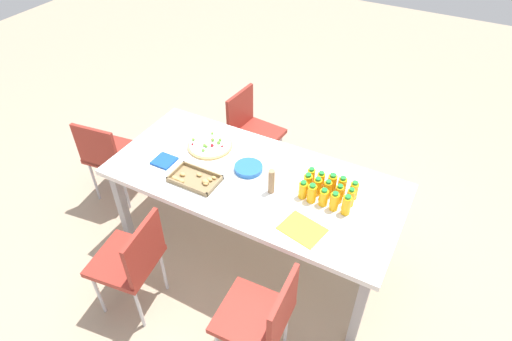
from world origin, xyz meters
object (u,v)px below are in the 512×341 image
chair_near_right (251,128)px  snack_tray (195,179)px  juice_bottle_8 (317,186)px  napkin_stack (164,161)px  juice_bottle_1 (342,186)px  cardboard_tube (271,182)px  juice_bottle_2 (332,183)px  juice_bottle_0 (354,190)px  paper_folder (302,229)px  juice_bottle_10 (346,205)px  plate_stack (249,168)px  party_table (254,184)px  juice_bottle_12 (324,197)px  juice_bottle_6 (339,194)px  chair_end (109,153)px  chair_far_left (263,316)px  juice_bottle_7 (327,190)px  juice_bottle_4 (311,177)px  juice_bottle_3 (321,180)px  juice_bottle_9 (308,183)px  juice_bottle_14 (303,190)px  chair_far_right (133,258)px  juice_bottle_13 (312,193)px  fruit_pizza (210,145)px  juice_bottle_11 (334,201)px  juice_bottle_5 (350,197)px

chair_near_right → snack_tray: bearing=12.8°
juice_bottle_8 → napkin_stack: juice_bottle_8 is taller
juice_bottle_1 → cardboard_tube: size_ratio=0.82×
juice_bottle_2 → chair_near_right: bearing=-35.3°
juice_bottle_0 → paper_folder: juice_bottle_0 is taller
juice_bottle_10 → napkin_stack: juice_bottle_10 is taller
plate_stack → juice_bottle_1: bearing=-173.6°
party_table → juice_bottle_12: bearing=178.1°
juice_bottle_6 → paper_folder: juice_bottle_6 is taller
juice_bottle_12 → chair_end: bearing=1.1°
chair_far_left → juice_bottle_7: 0.89m
juice_bottle_10 → plate_stack: (0.75, -0.08, -0.05)m
party_table → juice_bottle_6: (-0.60, -0.06, 0.13)m
juice_bottle_6 → juice_bottle_8: juice_bottle_6 is taller
juice_bottle_12 → napkin_stack: size_ratio=0.88×
chair_far_left → snack_tray: size_ratio=2.45×
chair_end → juice_bottle_4: size_ratio=6.14×
juice_bottle_3 → cardboard_tube: (0.27, 0.20, 0.03)m
juice_bottle_9 → juice_bottle_10: bearing=164.3°
chair_near_right → juice_bottle_3: juice_bottle_3 is taller
juice_bottle_12 → juice_bottle_14: 0.14m
chair_far_right → juice_bottle_9: size_ratio=5.95×
chair_end → juice_bottle_4: juice_bottle_4 is taller
party_table → juice_bottle_7: 0.54m
juice_bottle_6 → cardboard_tube: size_ratio=0.77×
snack_tray → napkin_stack: snack_tray is taller
chair_far_right → juice_bottle_13: (-0.89, -0.79, 0.33)m
juice_bottle_4 → cardboard_tube: size_ratio=0.74×
juice_bottle_8 → fruit_pizza: size_ratio=0.40×
juice_bottle_13 → juice_bottle_1: bearing=-134.7°
juice_bottle_0 → juice_bottle_11: 0.17m
party_table → juice_bottle_13: size_ratio=14.45×
chair_near_right → juice_bottle_5: size_ratio=5.81×
chair_far_right → juice_bottle_11: 1.35m
chair_end → plate_stack: bearing=-2.8°
chair_end → napkin_stack: bearing=-15.8°
chair_near_right → napkin_stack: 1.05m
juice_bottle_1 → juice_bottle_13: juice_bottle_1 is taller
juice_bottle_9 → juice_bottle_1: bearing=-162.7°
juice_bottle_1 → paper_folder: bearing=76.4°
juice_bottle_2 → juice_bottle_6: bearing=135.2°
juice_bottle_0 → juice_bottle_3: (0.23, 0.01, -0.00)m
party_table → chair_far_right: size_ratio=2.48×
party_table → juice_bottle_8: 0.47m
juice_bottle_4 → juice_bottle_5: 0.31m
juice_bottle_8 → juice_bottle_10: juice_bottle_10 is taller
chair_far_right → juice_bottle_8: (-0.90, -0.87, 0.32)m
juice_bottle_4 → snack_tray: 0.80m
chair_far_left → chair_near_right: 1.89m
juice_bottle_0 → juice_bottle_3: 0.23m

